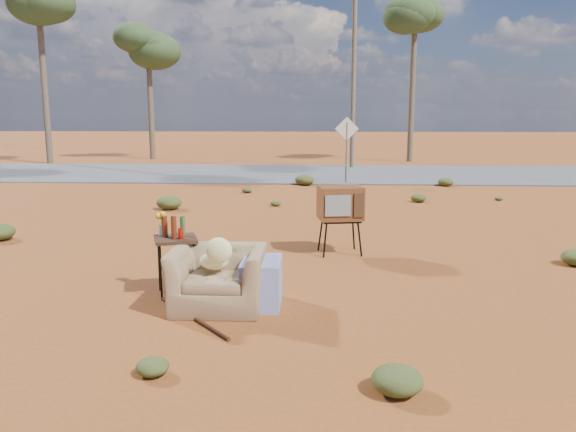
{
  "coord_description": "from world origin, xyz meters",
  "views": [
    {
      "loc": [
        0.6,
        -6.66,
        2.25
      ],
      "look_at": [
        0.16,
        1.34,
        0.8
      ],
      "focal_mm": 35.0,
      "sensor_mm": 36.0,
      "label": 1
    }
  ],
  "objects": [
    {
      "name": "ground",
      "position": [
        0.0,
        0.0,
        0.0
      ],
      "size": [
        140.0,
        140.0,
        0.0
      ],
      "primitive_type": "plane",
      "color": "brown",
      "rests_on": "ground"
    },
    {
      "name": "highway",
      "position": [
        0.0,
        15.0,
        0.02
      ],
      "size": [
        140.0,
        7.0,
        0.04
      ],
      "primitive_type": "cube",
      "color": "#565659",
      "rests_on": "ground"
    },
    {
      "name": "armchair",
      "position": [
        -0.48,
        -0.34,
        0.44
      ],
      "size": [
        1.28,
        0.82,
        0.95
      ],
      "rotation": [
        0.0,
        0.0,
        0.01
      ],
      "color": "#8C6F4C",
      "rests_on": "ground"
    },
    {
      "name": "tv_unit",
      "position": [
        0.95,
        2.35,
        0.82
      ],
      "size": [
        0.77,
        0.66,
        1.11
      ],
      "rotation": [
        0.0,
        0.0,
        0.17
      ],
      "color": "black",
      "rests_on": "ground"
    },
    {
      "name": "side_table",
      "position": [
        -1.23,
        0.13,
        0.76
      ],
      "size": [
        0.65,
        0.65,
        1.03
      ],
      "rotation": [
        0.0,
        0.0,
        0.33
      ],
      "color": "#392014",
      "rests_on": "ground"
    },
    {
      "name": "rusty_bar",
      "position": [
        -0.8,
        -0.76,
        0.02
      ],
      "size": [
        1.06,
        1.25,
        0.04
      ],
      "primitive_type": "cylinder",
      "rotation": [
        0.0,
        1.57,
        -0.88
      ],
      "color": "#512115",
      "rests_on": "ground"
    },
    {
      "name": "road_sign",
      "position": [
        1.5,
        12.0,
        1.5
      ],
      "size": [
        0.78,
        0.06,
        2.19
      ],
      "color": "brown",
      "rests_on": "ground"
    },
    {
      "name": "eucalyptus_left",
      "position": [
        -12.0,
        19.0,
        6.92
      ],
      "size": [
        3.2,
        3.2,
        8.1
      ],
      "color": "brown",
      "rests_on": "ground"
    },
    {
      "name": "eucalyptus_near_left",
      "position": [
        -8.0,
        22.0,
        5.45
      ],
      "size": [
        3.2,
        3.2,
        6.6
      ],
      "color": "brown",
      "rests_on": "ground"
    },
    {
      "name": "eucalyptus_center",
      "position": [
        5.0,
        21.0,
        6.43
      ],
      "size": [
        3.2,
        3.2,
        7.6
      ],
      "color": "brown",
      "rests_on": "ground"
    },
    {
      "name": "utility_pole_center",
      "position": [
        2.0,
        17.5,
        4.15
      ],
      "size": [
        1.4,
        0.2,
        8.0
      ],
      "color": "brown",
      "rests_on": "ground"
    },
    {
      "name": "scrub_patch",
      "position": [
        -0.82,
        4.41,
        0.14
      ],
      "size": [
        17.49,
        8.07,
        0.33
      ],
      "color": "#424E22",
      "rests_on": "ground"
    }
  ]
}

